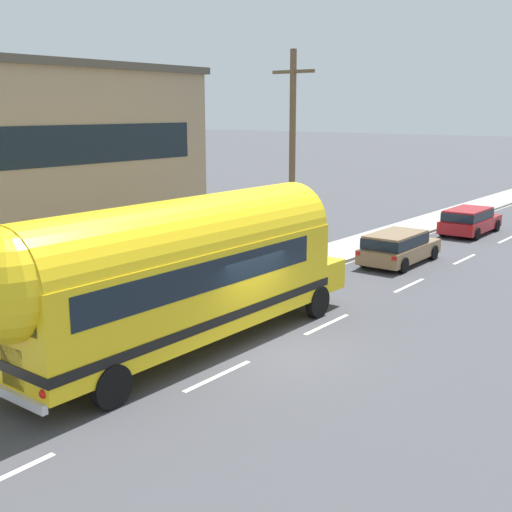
# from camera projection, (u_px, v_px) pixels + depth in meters

# --- Properties ---
(ground_plane) EXTENTS (300.00, 300.00, 0.00)m
(ground_plane) POSITION_uv_depth(u_px,v_px,m) (272.00, 350.00, 17.87)
(ground_plane) COLOR #424247
(lane_markings) EXTENTS (3.77, 80.00, 0.01)m
(lane_markings) POSITION_uv_depth(u_px,v_px,m) (401.00, 255.00, 29.56)
(lane_markings) COLOR silver
(lane_markings) RESTS_ON ground
(sidewalk_slab) EXTENTS (2.55, 90.00, 0.15)m
(sidewalk_slab) POSITION_uv_depth(u_px,v_px,m) (318.00, 259.00, 28.51)
(sidewalk_slab) COLOR #9E9B93
(sidewalk_slab) RESTS_ON ground
(utility_pole) EXTENTS (1.80, 0.24, 8.50)m
(utility_pole) POSITION_uv_depth(u_px,v_px,m) (292.00, 162.00, 24.82)
(utility_pole) COLOR brown
(utility_pole) RESTS_ON ground
(painted_bus) EXTENTS (2.65, 12.74, 4.12)m
(painted_bus) POSITION_uv_depth(u_px,v_px,m) (174.00, 270.00, 17.06)
(painted_bus) COLOR yellow
(painted_bus) RESTS_ON ground
(car_lead) EXTENTS (1.98, 4.44, 1.37)m
(car_lead) POSITION_uv_depth(u_px,v_px,m) (398.00, 246.00, 27.63)
(car_lead) COLOR olive
(car_lead) RESTS_ON ground
(car_second) EXTENTS (1.98, 4.51, 1.37)m
(car_second) POSITION_uv_depth(u_px,v_px,m) (469.00, 219.00, 34.27)
(car_second) COLOR #A5191E
(car_second) RESTS_ON ground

